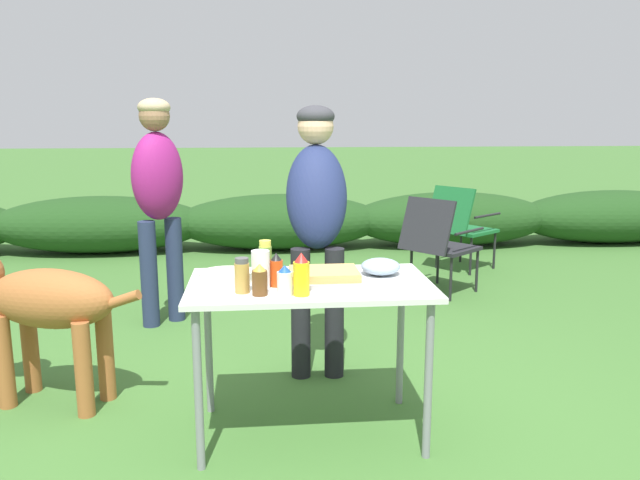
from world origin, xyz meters
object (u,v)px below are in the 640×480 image
(folding_table, at_px, (310,298))
(beer_bottle, at_px, (260,280))
(plate_stack, at_px, (226,276))
(standing_person_in_navy_coat, at_px, (317,208))
(hot_sauce_bottle, at_px, (276,270))
(dog, at_px, (40,303))
(food_tray, at_px, (324,276))
(camp_chair_green_behind_table, at_px, (438,240))
(relish_jar, at_px, (265,262))
(standing_person_in_red_jacket, at_px, (158,188))
(spice_jar, at_px, (242,276))
(camp_chair_near_hedge, at_px, (460,223))
(paper_cup_stack, at_px, (261,270))
(mustard_bottle, at_px, (301,275))
(mayo_bottle, at_px, (285,281))
(mixing_bowl, at_px, (381,267))

(folding_table, height_order, beer_bottle, beer_bottle)
(plate_stack, distance_m, standing_person_in_navy_coat, 0.88)
(hot_sauce_bottle, bearing_deg, dog, 156.57)
(food_tray, height_order, dog, same)
(folding_table, xyz_separation_m, camp_chair_green_behind_table, (1.26, 2.27, -0.20))
(relish_jar, distance_m, dog, 1.27)
(standing_person_in_red_jacket, height_order, dog, standing_person_in_red_jacket)
(spice_jar, bearing_deg, camp_chair_near_hedge, 58.03)
(plate_stack, distance_m, relish_jar, 0.20)
(paper_cup_stack, distance_m, hot_sauce_bottle, 0.08)
(standing_person_in_navy_coat, distance_m, camp_chair_green_behind_table, 1.96)
(folding_table, relative_size, standing_person_in_navy_coat, 0.71)
(standing_person_in_navy_coat, height_order, camp_chair_green_behind_table, standing_person_in_navy_coat)
(camp_chair_near_hedge, bearing_deg, mustard_bottle, -64.43)
(hot_sauce_bottle, bearing_deg, standing_person_in_navy_coat, 72.84)
(paper_cup_stack, bearing_deg, mayo_bottle, -50.52)
(folding_table, relative_size, hot_sauce_bottle, 7.26)
(food_tray, height_order, camp_chair_near_hedge, camp_chair_near_hedge)
(food_tray, distance_m, mustard_bottle, 0.25)
(paper_cup_stack, distance_m, standing_person_in_red_jacket, 1.95)
(plate_stack, distance_m, standing_person_in_red_jacket, 1.77)
(standing_person_in_red_jacket, xyz_separation_m, dog, (-0.42, -1.26, -0.45))
(plate_stack, relative_size, beer_bottle, 1.79)
(folding_table, bearing_deg, mayo_bottle, -120.64)
(folding_table, height_order, dog, dog)
(mustard_bottle, height_order, beer_bottle, mustard_bottle)
(spice_jar, xyz_separation_m, standing_person_in_navy_coat, (0.40, 0.91, 0.15))
(relish_jar, bearing_deg, mixing_bowl, 9.42)
(food_tray, distance_m, hot_sauce_bottle, 0.23)
(mayo_bottle, xyz_separation_m, camp_chair_green_behind_table, (1.38, 2.48, -0.33))
(paper_cup_stack, relative_size, dog, 0.16)
(camp_chair_green_behind_table, xyz_separation_m, camp_chair_near_hedge, (0.46, 0.82, 0.00))
(food_tray, xyz_separation_m, beer_bottle, (-0.29, -0.19, 0.04))
(relish_jar, xyz_separation_m, dog, (-1.16, 0.45, -0.30))
(food_tray, distance_m, paper_cup_stack, 0.31)
(plate_stack, height_order, camp_chair_green_behind_table, camp_chair_green_behind_table)
(relish_jar, relative_size, beer_bottle, 1.43)
(spice_jar, bearing_deg, mayo_bottle, -19.22)
(relish_jar, distance_m, camp_chair_green_behind_table, 2.71)
(paper_cup_stack, bearing_deg, relish_jar, 78.13)
(folding_table, height_order, mixing_bowl, mixing_bowl)
(plate_stack, xyz_separation_m, camp_chair_green_behind_table, (1.64, 2.21, -0.29))
(spice_jar, height_order, standing_person_in_navy_coat, standing_person_in_navy_coat)
(standing_person_in_navy_coat, bearing_deg, mayo_bottle, -100.23)
(relish_jar, bearing_deg, hot_sauce_bottle, -58.03)
(spice_jar, relative_size, beer_bottle, 1.12)
(mixing_bowl, height_order, beer_bottle, beer_bottle)
(spice_jar, height_order, hot_sauce_bottle, same)
(standing_person_in_red_jacket, bearing_deg, relish_jar, -104.26)
(camp_chair_green_behind_table, bearing_deg, paper_cup_stack, -71.66)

